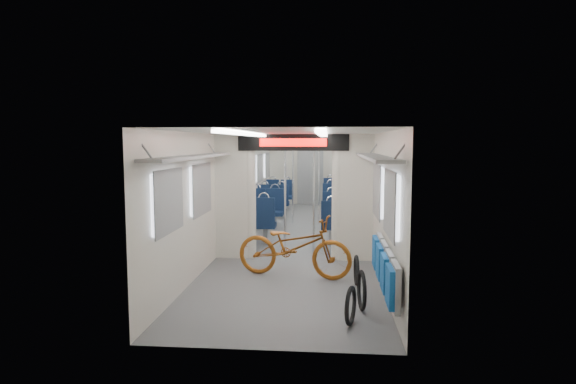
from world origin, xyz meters
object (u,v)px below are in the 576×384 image
(bike_hoop_c, at_px, (356,272))
(seat_bay_near_left, at_px, (260,212))
(bike_hoop_a, at_px, (351,308))
(seat_bay_far_left, at_px, (277,196))
(flip_bench, at_px, (384,267))
(bicycle, at_px, (294,246))
(seat_bay_far_right, at_px, (338,195))
(stanchion_near_right, at_px, (314,195))
(stanchion_far_left, at_px, (293,180))
(seat_bay_near_right, at_px, (341,215))
(stanchion_near_left, at_px, (285,192))
(stanchion_far_right, at_px, (319,181))
(bike_hoop_b, at_px, (362,292))

(bike_hoop_c, height_order, seat_bay_near_left, seat_bay_near_left)
(bike_hoop_a, height_order, seat_bay_far_left, seat_bay_far_left)
(flip_bench, bearing_deg, bicycle, 129.57)
(bike_hoop_a, bearing_deg, seat_bay_far_left, 101.68)
(seat_bay_far_right, bearing_deg, flip_bench, -87.19)
(seat_bay_far_right, xyz_separation_m, stanchion_near_right, (-0.58, -5.36, 0.60))
(bicycle, relative_size, bike_hoop_a, 3.99)
(bicycle, height_order, seat_bay_near_left, seat_bay_near_left)
(stanchion_far_left, bearing_deg, bike_hoop_c, -75.97)
(bike_hoop_a, bearing_deg, seat_bay_near_left, 109.06)
(seat_bay_near_right, distance_m, seat_bay_far_left, 4.16)
(bicycle, bearing_deg, stanchion_far_left, 17.17)
(seat_bay_far_right, distance_m, stanchion_far_left, 2.33)
(bike_hoop_c, distance_m, seat_bay_near_right, 3.62)
(seat_bay_near_right, bearing_deg, bicycle, -104.60)
(bike_hoop_a, height_order, stanchion_near_right, stanchion_near_right)
(seat_bay_near_right, bearing_deg, bike_hoop_c, -87.84)
(stanchion_far_left, bearing_deg, stanchion_near_right, -79.14)
(seat_bay_near_left, xyz_separation_m, seat_bay_far_right, (1.87, 3.67, 0.00))
(bicycle, height_order, stanchion_near_right, stanchion_near_right)
(seat_bay_far_left, distance_m, stanchion_far_left, 2.00)
(flip_bench, bearing_deg, stanchion_near_left, 113.88)
(seat_bay_far_left, bearing_deg, seat_bay_far_right, 2.39)
(bike_hoop_a, relative_size, seat_bay_near_left, 0.22)
(bike_hoop_c, bearing_deg, bicycle, 157.88)
(bike_hoop_a, bearing_deg, flip_bench, 48.18)
(bike_hoop_a, height_order, stanchion_far_left, stanchion_far_left)
(bike_hoop_c, distance_m, stanchion_near_right, 2.36)
(stanchion_near_right, distance_m, stanchion_far_left, 3.55)
(stanchion_near_right, bearing_deg, bike_hoop_c, -70.78)
(bike_hoop_a, distance_m, stanchion_far_right, 7.12)
(bike_hoop_c, bearing_deg, seat_bay_far_right, 91.05)
(bike_hoop_b, relative_size, stanchion_far_left, 0.23)
(stanchion_far_left, bearing_deg, seat_bay_far_right, 56.38)
(seat_bay_near_right, bearing_deg, stanchion_near_left, -135.60)
(stanchion_near_right, distance_m, stanchion_far_right, 3.38)
(flip_bench, bearing_deg, bike_hoop_c, 104.13)
(bike_hoop_b, height_order, stanchion_near_left, stanchion_near_left)
(stanchion_near_left, bearing_deg, seat_bay_near_right, 44.40)
(bicycle, bearing_deg, seat_bay_near_right, -1.98)
(seat_bay_near_right, bearing_deg, stanchion_near_right, -110.28)
(seat_bay_far_left, bearing_deg, bike_hoop_a, -78.32)
(stanchion_near_right, bearing_deg, stanchion_far_right, 89.53)
(seat_bay_near_right, bearing_deg, seat_bay_near_left, 176.20)
(bike_hoop_a, relative_size, bike_hoop_b, 0.90)
(bike_hoop_b, bearing_deg, bike_hoop_c, 90.22)
(seat_bay_far_left, bearing_deg, stanchion_near_right, -76.23)
(bicycle, relative_size, seat_bay_far_right, 0.88)
(flip_bench, bearing_deg, seat_bay_near_right, 95.06)
(bike_hoop_b, height_order, seat_bay_near_right, seat_bay_near_right)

